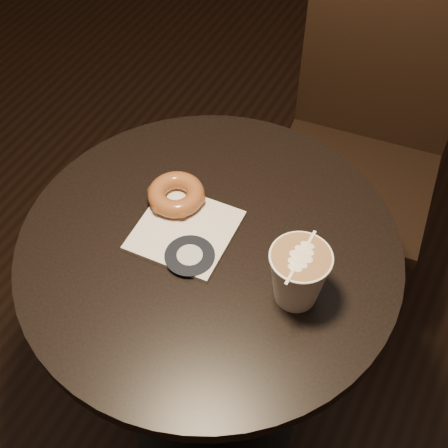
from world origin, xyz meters
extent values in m
plane|color=black|center=(0.00, 0.00, 0.00)|extent=(4.50, 4.50, 0.00)
cylinder|color=black|center=(0.00, 0.00, 0.73)|extent=(0.70, 0.70, 0.03)
cylinder|color=black|center=(0.00, 0.00, 0.37)|extent=(0.07, 0.07, 0.70)
cylinder|color=black|center=(0.00, 0.00, 0.01)|extent=(0.44, 0.44, 0.02)
cube|color=black|center=(0.12, 0.54, 0.46)|extent=(0.45, 0.45, 0.04)
cube|color=black|center=(0.10, 0.72, 0.75)|extent=(0.41, 0.09, 0.55)
cylinder|color=black|center=(-0.03, 0.35, 0.23)|extent=(0.04, 0.04, 0.46)
cylinder|color=black|center=(0.31, 0.39, 0.23)|extent=(0.04, 0.04, 0.46)
cylinder|color=black|center=(-0.07, 0.69, 0.23)|extent=(0.04, 0.04, 0.46)
cylinder|color=black|center=(0.27, 0.73, 0.23)|extent=(0.04, 0.04, 0.46)
cube|color=silver|center=(-0.05, 0.01, 0.75)|extent=(0.18, 0.18, 0.01)
torus|color=brown|center=(-0.10, 0.06, 0.78)|extent=(0.11, 0.11, 0.03)
camera|label=1|loc=(0.34, -0.59, 1.65)|focal=50.00mm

